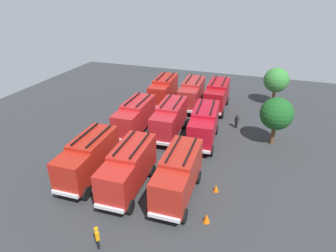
{
  "coord_description": "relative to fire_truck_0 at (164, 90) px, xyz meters",
  "views": [
    {
      "loc": [
        27.14,
        9.37,
        15.59
      ],
      "look_at": [
        0.0,
        0.0,
        1.4
      ],
      "focal_mm": 30.71,
      "sensor_mm": 36.0,
      "label": 1
    }
  ],
  "objects": [
    {
      "name": "fire_truck_8",
      "position": [
        18.66,
        7.94,
        0.0
      ],
      "size": [
        7.27,
        2.92,
        3.88
      ],
      "rotation": [
        0.0,
        0.0,
        0.03
      ],
      "color": "#A52117",
      "rests_on": "ground"
    },
    {
      "name": "fire_truck_7",
      "position": [
        9.14,
        7.89,
        0.0
      ],
      "size": [
        7.38,
        3.23,
        3.88
      ],
      "rotation": [
        0.0,
        0.0,
        0.08
      ],
      "color": "#AB0F1E",
      "rests_on": "ground"
    },
    {
      "name": "fire_truck_5",
      "position": [
        19.1,
        3.81,
        0.0
      ],
      "size": [
        7.29,
        2.99,
        3.88
      ],
      "rotation": [
        0.0,
        0.0,
        0.04
      ],
      "color": "#AC2019",
      "rests_on": "ground"
    },
    {
      "name": "fire_truck_4",
      "position": [
        8.93,
        3.92,
        0.0
      ],
      "size": [
        7.31,
        3.05,
        3.88
      ],
      "rotation": [
        0.0,
        0.0,
        0.05
      ],
      "color": "#A91B23",
      "rests_on": "ground"
    },
    {
      "name": "fire_truck_6",
      "position": [
        -0.43,
        7.55,
        0.0
      ],
      "size": [
        7.25,
        2.87,
        3.88
      ],
      "rotation": [
        0.0,
        0.0,
        0.02
      ],
      "color": "maroon",
      "rests_on": "ground"
    },
    {
      "name": "ground_plane",
      "position": [
        9.37,
        3.89,
        -2.15
      ],
      "size": [
        56.05,
        56.05,
        0.0
      ],
      "primitive_type": "plane",
      "color": "#2D3033"
    },
    {
      "name": "fire_truck_3",
      "position": [
        0.01,
        4.13,
        0.0
      ],
      "size": [
        7.32,
        3.08,
        3.88
      ],
      "rotation": [
        0.0,
        0.0,
        0.06
      ],
      "color": "maroon",
      "rests_on": "ground"
    },
    {
      "name": "traffic_cone_0",
      "position": [
        17.06,
        10.79,
        -1.84
      ],
      "size": [
        0.44,
        0.44,
        0.63
      ],
      "primitive_type": "cone",
      "color": "#F2600C",
      "rests_on": "ground"
    },
    {
      "name": "tree_0",
      "position": [
        -5.08,
        14.91,
        1.43
      ],
      "size": [
        3.43,
        3.43,
        5.32
      ],
      "color": "brown",
      "rests_on": "ground"
    },
    {
      "name": "traffic_cone_1",
      "position": [
        20.75,
        10.78,
        -1.79
      ],
      "size": [
        0.51,
        0.51,
        0.73
      ],
      "primitive_type": "cone",
      "color": "#F2600C",
      "rests_on": "ground"
    },
    {
      "name": "fire_truck_1",
      "position": [
        9.66,
        0.02,
        0.0
      ],
      "size": [
        7.25,
        2.88,
        3.88
      ],
      "rotation": [
        0.0,
        0.0,
        0.02
      ],
      "color": "#AC1E20",
      "rests_on": "ground"
    },
    {
      "name": "tree_1",
      "position": [
        7.14,
        15.03,
        1.4
      ],
      "size": [
        3.41,
        3.41,
        5.29
      ],
      "color": "brown",
      "rests_on": "ground"
    },
    {
      "name": "firefighter_0",
      "position": [
        19.59,
        -2.15,
        -1.2
      ],
      "size": [
        0.45,
        0.29,
        1.7
      ],
      "rotation": [
        0.0,
        0.0,
        1.45
      ],
      "color": "black",
      "rests_on": "ground"
    },
    {
      "name": "firefighter_1",
      "position": [
        14.01,
        0.1,
        -1.25
      ],
      "size": [
        0.48,
        0.39,
        1.63
      ],
      "rotation": [
        0.0,
        0.0,
        2.0
      ],
      "color": "black",
      "rests_on": "ground"
    },
    {
      "name": "firefighter_2",
      "position": [
        4.48,
        10.9,
        -1.21
      ],
      "size": [
        0.48,
        0.45,
        1.69
      ],
      "rotation": [
        0.0,
        0.0,
        4.02
      ],
      "color": "black",
      "rests_on": "ground"
    },
    {
      "name": "fire_truck_0",
      "position": [
        0.0,
        0.0,
        0.0
      ],
      "size": [
        7.33,
        3.09,
        3.88
      ],
      "rotation": [
        0.0,
        0.0,
        0.06
      ],
      "color": "#A71A12",
      "rests_on": "ground"
    },
    {
      "name": "firefighter_3",
      "position": [
        25.3,
        4.54,
        -1.2
      ],
      "size": [
        0.47,
        0.47,
        1.7
      ],
      "rotation": [
        0.0,
        0.0,
        5.49
      ],
      "color": "black",
      "rests_on": "ground"
    },
    {
      "name": "fire_truck_2",
      "position": [
        18.81,
        -0.2,
        0.0
      ],
      "size": [
        7.28,
        2.94,
        3.88
      ],
      "rotation": [
        0.0,
        0.0,
        0.03
      ],
      "color": "#A31E13",
      "rests_on": "ground"
    }
  ]
}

